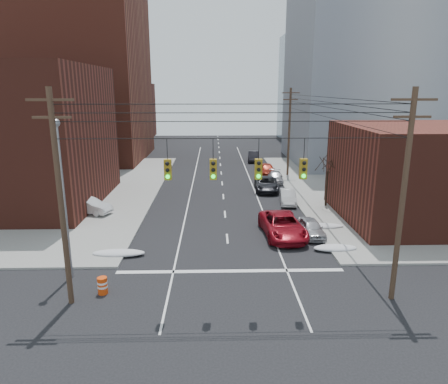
{
  "coord_description": "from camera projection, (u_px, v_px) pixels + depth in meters",
  "views": [
    {
      "loc": [
        -0.97,
        -16.03,
        10.9
      ],
      "look_at": [
        -0.18,
        14.38,
        3.0
      ],
      "focal_mm": 32.0,
      "sensor_mm": 36.0,
      "label": 1
    }
  ],
  "objects": [
    {
      "name": "building_brick_tall",
      "position": [
        61.0,
        61.0,
        60.35
      ],
      "size": [
        24.0,
        20.0,
        30.0
      ],
      "primitive_type": "cube",
      "color": "maroon",
      "rests_on": "ground"
    },
    {
      "name": "parked_car_d",
      "position": [
        275.0,
        177.0,
        47.73
      ],
      "size": [
        2.12,
        4.42,
        1.24
      ],
      "primitive_type": "imported",
      "rotation": [
        0.0,
        0.0,
        -0.09
      ],
      "color": "#A09FA3",
      "rests_on": "ground"
    },
    {
      "name": "parked_car_f",
      "position": [
        254.0,
        156.0,
        61.47
      ],
      "size": [
        2.16,
        4.82,
        1.54
      ],
      "primitive_type": "imported",
      "rotation": [
        0.0,
        0.0,
        -0.12
      ],
      "color": "black",
      "rests_on": "ground"
    },
    {
      "name": "parked_car_a",
      "position": [
        311.0,
        228.0,
        30.33
      ],
      "size": [
        1.78,
        3.88,
        1.29
      ],
      "primitive_type": "imported",
      "rotation": [
        0.0,
        0.0,
        0.07
      ],
      "color": "#ADACB1",
      "rests_on": "ground"
    },
    {
      "name": "snow_east_far",
      "position": [
        319.0,
        226.0,
        31.95
      ],
      "size": [
        4.0,
        1.08,
        0.42
      ],
      "primitive_type": "ellipsoid",
      "color": "silver",
      "rests_on": "ground"
    },
    {
      "name": "construction_barrel",
      "position": [
        103.0,
        285.0,
        21.76
      ],
      "size": [
        0.72,
        0.72,
        0.95
      ],
      "rotation": [
        0.0,
        0.0,
        -0.43
      ],
      "color": "#D73D0B",
      "rests_on": "ground"
    },
    {
      "name": "snow_nw",
      "position": [
        119.0,
        253.0,
        26.74
      ],
      "size": [
        3.5,
        1.08,
        0.42
      ],
      "primitive_type": "ellipsoid",
      "color": "silver",
      "rests_on": "ground"
    },
    {
      "name": "snow_ne",
      "position": [
        335.0,
        248.0,
        27.6
      ],
      "size": [
        3.0,
        1.08,
        0.42
      ],
      "primitive_type": "ellipsoid",
      "color": "silver",
      "rests_on": "ground"
    },
    {
      "name": "traffic_signals",
      "position": [
        236.0,
        168.0,
        19.35
      ],
      "size": [
        17.0,
        0.42,
        2.02
      ],
      "color": "black",
      "rests_on": "ground"
    },
    {
      "name": "utility_pole_far",
      "position": [
        289.0,
        131.0,
        49.93
      ],
      "size": [
        2.2,
        0.28,
        11.0
      ],
      "color": "#473323",
      "rests_on": "ground"
    },
    {
      "name": "building_glass",
      "position": [
        332.0,
        88.0,
        83.84
      ],
      "size": [
        20.0,
        18.0,
        22.0
      ],
      "primitive_type": "cube",
      "color": "gray",
      "rests_on": "ground"
    },
    {
      "name": "ground",
      "position": [
        236.0,
        334.0,
        18.27
      ],
      "size": [
        160.0,
        160.0,
        0.0
      ],
      "primitive_type": "plane",
      "color": "black",
      "rests_on": "ground"
    },
    {
      "name": "parked_car_e",
      "position": [
        267.0,
        170.0,
        51.29
      ],
      "size": [
        1.92,
        4.65,
        1.58
      ],
      "primitive_type": "imported",
      "rotation": [
        0.0,
        0.0,
        0.01
      ],
      "color": "maroon",
      "rests_on": "ground"
    },
    {
      "name": "lot_car_c",
      "position": [
        33.0,
        191.0,
        40.23
      ],
      "size": [
        5.62,
        4.0,
        1.51
      ],
      "primitive_type": "imported",
      "rotation": [
        0.0,
        0.0,
        1.16
      ],
      "color": "black",
      "rests_on": "sidewalk_nw"
    },
    {
      "name": "building_office",
      "position": [
        370.0,
        77.0,
        58.25
      ],
      "size": [
        22.0,
        20.0,
        25.0
      ],
      "primitive_type": "cube",
      "color": "gray",
      "rests_on": "ground"
    },
    {
      "name": "red_pickup",
      "position": [
        282.0,
        225.0,
        30.24
      ],
      "size": [
        3.26,
        6.32,
        1.7
      ],
      "primitive_type": "imported",
      "rotation": [
        0.0,
        0.0,
        0.07
      ],
      "color": "maroon",
      "rests_on": "ground"
    },
    {
      "name": "building_brick_far",
      "position": [
        100.0,
        112.0,
        87.71
      ],
      "size": [
        22.0,
        18.0,
        12.0
      ],
      "primitive_type": "cube",
      "color": "#522218",
      "rests_on": "ground"
    },
    {
      "name": "utility_pole_left",
      "position": [
        60.0,
        196.0,
        19.51
      ],
      "size": [
        2.2,
        0.28,
        11.0
      ],
      "color": "#473323",
      "rests_on": "ground"
    },
    {
      "name": "building_storefront",
      "position": [
        442.0,
        174.0,
        33.2
      ],
      "size": [
        16.0,
        12.0,
        8.0
      ],
      "primitive_type": "cube",
      "color": "#522218",
      "rests_on": "ground"
    },
    {
      "name": "parked_car_c",
      "position": [
        267.0,
        184.0,
        43.75
      ],
      "size": [
        2.81,
        5.54,
        1.5
      ],
      "primitive_type": "imported",
      "rotation": [
        0.0,
        0.0,
        -0.06
      ],
      "color": "black",
      "rests_on": "ground"
    },
    {
      "name": "street_light",
      "position": [
        63.0,
        187.0,
        22.45
      ],
      "size": [
        0.44,
        0.44,
        9.32
      ],
      "color": "gray",
      "rests_on": "ground"
    },
    {
      "name": "bare_tree",
      "position": [
        327.0,
        183.0,
        37.28
      ],
      "size": [
        2.09,
        2.2,
        4.93
      ],
      "color": "black",
      "rests_on": "ground"
    },
    {
      "name": "lot_car_a",
      "position": [
        89.0,
        206.0,
        35.32
      ],
      "size": [
        4.4,
        2.77,
        1.37
      ],
      "primitive_type": "imported",
      "rotation": [
        0.0,
        0.0,
        1.23
      ],
      "color": "silver",
      "rests_on": "sidewalk_nw"
    },
    {
      "name": "lot_car_b",
      "position": [
        87.0,
        179.0,
        45.43
      ],
      "size": [
        5.84,
        3.74,
        1.5
      ],
      "primitive_type": "imported",
      "rotation": [
        0.0,
        0.0,
        1.82
      ],
      "color": "#A1A2A6",
      "rests_on": "sidewalk_nw"
    },
    {
      "name": "parked_car_b",
      "position": [
        288.0,
        197.0,
        38.85
      ],
      "size": [
        1.86,
        4.23,
        1.35
      ],
      "primitive_type": "imported",
      "rotation": [
        0.0,
        0.0,
        -0.11
      ],
      "color": "silver",
      "rests_on": "ground"
    },
    {
      "name": "utility_pole_right",
      "position": [
        403.0,
        194.0,
        19.93
      ],
      "size": [
        2.2,
        0.28,
        11.0
      ],
      "color": "#473323",
      "rests_on": "ground"
    },
    {
      "name": "lot_car_d",
      "position": [
        71.0,
        180.0,
        45.63
      ],
      "size": [
        3.66,
        1.65,
        1.22
      ],
      "primitive_type": "imported",
      "rotation": [
        0.0,
        0.0,
        1.51
      ],
      "color": "#A6A7AB",
      "rests_on": "sidewalk_nw"
    }
  ]
}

